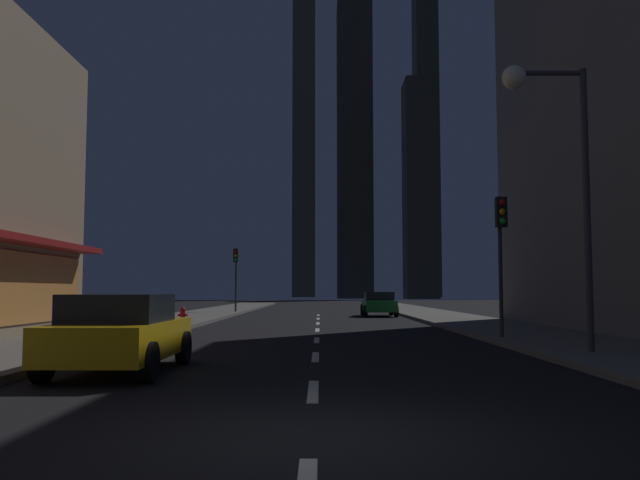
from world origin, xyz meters
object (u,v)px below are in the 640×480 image
object	(u,v)px
street_lamp_right	(552,136)
fire_hydrant_far_left	(185,315)
car_parked_near	(123,333)
traffic_light_near_right	(503,234)
car_parked_far	(381,304)
traffic_light_far_left	(238,265)

from	to	relation	value
street_lamp_right	fire_hydrant_far_left	bearing A→B (deg)	128.50
car_parked_near	traffic_light_near_right	world-z (taller)	traffic_light_near_right
car_parked_near	car_parked_far	distance (m)	28.32
fire_hydrant_far_left	traffic_light_far_left	size ratio (longest dim) A/B	0.16
car_parked_far	fire_hydrant_far_left	bearing A→B (deg)	-132.03
car_parked_near	street_lamp_right	bearing A→B (deg)	16.56
fire_hydrant_far_left	traffic_light_far_left	xyz separation A→B (m)	(0.40, 15.00, 2.74)
car_parked_far	traffic_light_far_left	xyz separation A→B (m)	(-9.10, 4.46, 2.45)
fire_hydrant_far_left	traffic_light_far_left	world-z (taller)	traffic_light_far_left
car_parked_far	traffic_light_near_right	size ratio (longest dim) A/B	1.01
car_parked_far	fire_hydrant_far_left	distance (m)	14.19
fire_hydrant_far_left	traffic_light_near_right	size ratio (longest dim) A/B	0.16
car_parked_near	traffic_light_far_left	distance (m)	32.01
car_parked_far	traffic_light_near_right	xyz separation A→B (m)	(1.90, -20.04, 2.45)
fire_hydrant_far_left	traffic_light_far_left	distance (m)	15.26
car_parked_far	street_lamp_right	xyz separation A→B (m)	(1.78, -24.72, 4.33)
fire_hydrant_far_left	traffic_light_near_right	bearing A→B (deg)	-39.81
street_lamp_right	traffic_light_near_right	bearing A→B (deg)	88.53
fire_hydrant_far_left	street_lamp_right	size ratio (longest dim) A/B	0.10
car_parked_far	street_lamp_right	bearing A→B (deg)	-85.88
car_parked_near	traffic_light_far_left	xyz separation A→B (m)	(-1.90, 31.86, 2.45)
traffic_light_near_right	fire_hydrant_far_left	bearing A→B (deg)	140.19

